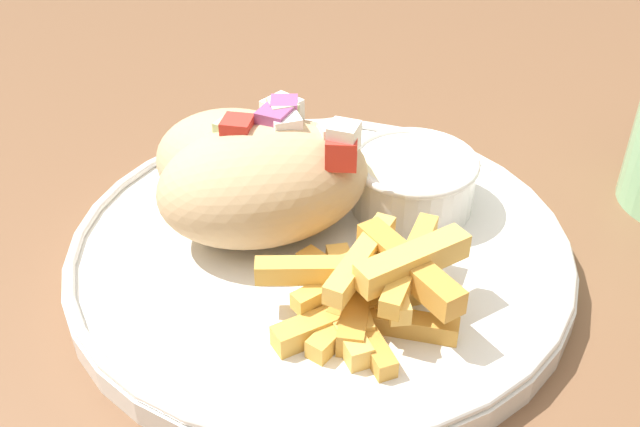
{
  "coord_description": "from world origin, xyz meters",
  "views": [
    {
      "loc": [
        0.17,
        -0.28,
        1.01
      ],
      "look_at": [
        0.03,
        0.02,
        0.78
      ],
      "focal_mm": 42.0,
      "sensor_mm": 36.0,
      "label": 1
    }
  ],
  "objects_px": {
    "pita_sandwich_far": "(241,162)",
    "fries_pile": "(367,289)",
    "plate": "(320,249)",
    "sauce_ramekin": "(412,178)",
    "pita_sandwich_near": "(272,182)"
  },
  "relations": [
    {
      "from": "pita_sandwich_far",
      "to": "fries_pile",
      "type": "relative_size",
      "value": 1.0
    },
    {
      "from": "plate",
      "to": "sauce_ramekin",
      "type": "distance_m",
      "value": 0.07
    },
    {
      "from": "pita_sandwich_far",
      "to": "fries_pile",
      "type": "bearing_deg",
      "value": -27.91
    },
    {
      "from": "plate",
      "to": "fries_pile",
      "type": "height_order",
      "value": "fries_pile"
    },
    {
      "from": "sauce_ramekin",
      "to": "pita_sandwich_far",
      "type": "bearing_deg",
      "value": -154.63
    },
    {
      "from": "fries_pile",
      "to": "plate",
      "type": "bearing_deg",
      "value": 137.07
    },
    {
      "from": "sauce_ramekin",
      "to": "plate",
      "type": "bearing_deg",
      "value": -120.76
    },
    {
      "from": "pita_sandwich_far",
      "to": "sauce_ramekin",
      "type": "bearing_deg",
      "value": 26.07
    },
    {
      "from": "plate",
      "to": "sauce_ramekin",
      "type": "bearing_deg",
      "value": 59.24
    },
    {
      "from": "plate",
      "to": "pita_sandwich_near",
      "type": "xyz_separation_m",
      "value": [
        -0.03,
        -0.0,
        0.04
      ]
    },
    {
      "from": "fries_pile",
      "to": "sauce_ramekin",
      "type": "height_order",
      "value": "fries_pile"
    },
    {
      "from": "pita_sandwich_near",
      "to": "pita_sandwich_far",
      "type": "relative_size",
      "value": 1.39
    },
    {
      "from": "pita_sandwich_far",
      "to": "sauce_ramekin",
      "type": "distance_m",
      "value": 0.1
    },
    {
      "from": "sauce_ramekin",
      "to": "pita_sandwich_near",
      "type": "bearing_deg",
      "value": -137.49
    },
    {
      "from": "plate",
      "to": "sauce_ramekin",
      "type": "relative_size",
      "value": 3.67
    }
  ]
}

